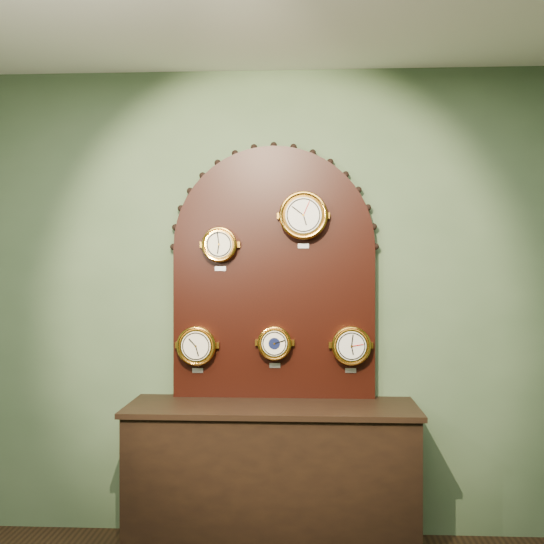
# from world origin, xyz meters

# --- Properties ---
(wall_back) EXTENTS (4.00, 0.00, 4.00)m
(wall_back) POSITION_xyz_m (0.00, 2.50, 1.40)
(wall_back) COLOR #4A6243
(wall_back) RESTS_ON ground
(shop_counter) EXTENTS (1.60, 0.50, 0.80)m
(shop_counter) POSITION_xyz_m (0.00, 2.23, 0.40)
(shop_counter) COLOR black
(shop_counter) RESTS_ON ground_plane
(display_board) EXTENTS (1.26, 0.06, 1.53)m
(display_board) POSITION_xyz_m (0.00, 2.45, 1.63)
(display_board) COLOR black
(display_board) RESTS_ON shop_counter
(roman_clock) EXTENTS (0.21, 0.08, 0.26)m
(roman_clock) POSITION_xyz_m (-0.32, 2.38, 1.74)
(roman_clock) COLOR gold
(roman_clock) RESTS_ON display_board
(arabic_clock) EXTENTS (0.28, 0.08, 0.33)m
(arabic_clock) POSITION_xyz_m (0.18, 2.38, 1.91)
(arabic_clock) COLOR gold
(arabic_clock) RESTS_ON display_board
(hygrometer) EXTENTS (0.23, 0.08, 0.28)m
(hygrometer) POSITION_xyz_m (-0.45, 2.38, 1.14)
(hygrometer) COLOR gold
(hygrometer) RESTS_ON display_board
(barometer) EXTENTS (0.20, 0.08, 0.25)m
(barometer) POSITION_xyz_m (0.01, 2.38, 1.16)
(barometer) COLOR gold
(barometer) RESTS_ON display_board
(tide_clock) EXTENTS (0.23, 0.08, 0.28)m
(tide_clock) POSITION_xyz_m (0.46, 2.38, 1.15)
(tide_clock) COLOR gold
(tide_clock) RESTS_ON display_board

